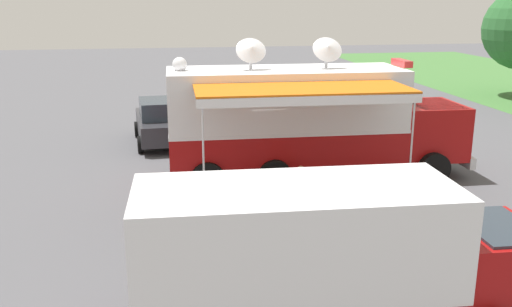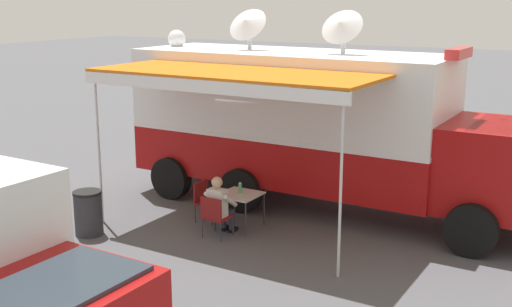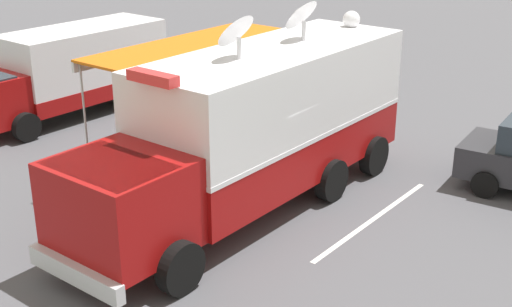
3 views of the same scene
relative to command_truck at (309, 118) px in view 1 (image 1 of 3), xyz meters
name	(u,v)px [view 1 (image 1 of 3)]	position (x,y,z in m)	size (l,w,h in m)	color
ground_plane	(284,178)	(-0.05, -0.75, -1.95)	(100.00, 100.00, 0.00)	#515156
lot_stripe	(264,157)	(-2.59, -0.95, -1.94)	(0.12, 4.80, 0.01)	silver
command_truck	(309,118)	(0.00, 0.00, 0.00)	(4.99, 9.55, 4.53)	#9E0F0F
folding_table	(298,178)	(2.08, -0.83, -1.27)	(0.82, 0.82, 0.73)	silver
water_bottle	(297,172)	(2.02, -0.85, -1.11)	(0.07, 0.07, 0.22)	#3F9959
folding_chair_at_table	(301,193)	(2.88, -0.93, -1.43)	(0.49, 0.49, 0.87)	maroon
folding_chair_beside_table	(268,185)	(2.08, -1.68, -1.43)	(0.49, 0.49, 0.87)	maroon
seated_responder	(300,186)	(2.69, -0.93, -1.30)	(0.67, 0.56, 1.25)	silver
trash_bin	(219,215)	(3.93, -3.28, -1.49)	(0.57, 0.57, 0.91)	#2D2D33
support_truck	(327,261)	(8.64, -1.96, -0.56)	(2.56, 6.88, 2.70)	white
car_behind_truck	(161,122)	(-5.30, -4.55, -1.07)	(4.32, 2.26, 1.76)	#2D2D33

